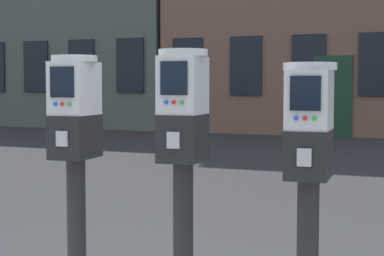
# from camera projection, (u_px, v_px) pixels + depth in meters

# --- Properties ---
(parking_meter_near_kerb) EXTENTS (0.23, 0.26, 1.37)m
(parking_meter_near_kerb) POSITION_uv_depth(u_px,v_px,m) (75.00, 145.00, 3.03)
(parking_meter_near_kerb) COLOR black
(parking_meter_near_kerb) RESTS_ON sidewalk_slab
(parking_meter_twin_adjacent) EXTENTS (0.23, 0.26, 1.38)m
(parking_meter_twin_adjacent) POSITION_uv_depth(u_px,v_px,m) (183.00, 148.00, 2.81)
(parking_meter_twin_adjacent) COLOR black
(parking_meter_twin_adjacent) RESTS_ON sidewalk_slab
(parking_meter_end_of_row) EXTENTS (0.23, 0.26, 1.32)m
(parking_meter_end_of_row) POSITION_uv_depth(u_px,v_px,m) (309.00, 164.00, 2.60)
(parking_meter_end_of_row) COLOR black
(parking_meter_end_of_row) RESTS_ON sidewalk_slab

